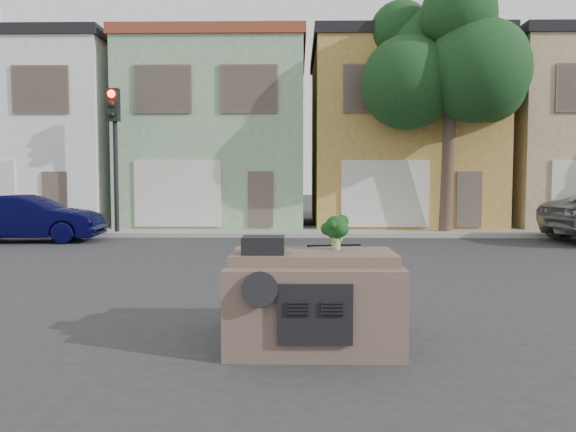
{
  "coord_description": "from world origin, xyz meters",
  "views": [
    {
      "loc": [
        -0.18,
        -9.77,
        1.98
      ],
      "look_at": [
        -0.37,
        0.5,
        1.3
      ],
      "focal_mm": 35.0,
      "sensor_mm": 36.0,
      "label": 1
    }
  ],
  "objects": [
    {
      "name": "car_dashboard",
      "position": [
        0.0,
        -3.0,
        0.56
      ],
      "size": [
        2.0,
        1.8,
        1.12
      ],
      "primitive_type": "cube",
      "color": "brown",
      "rests_on": "ground"
    },
    {
      "name": "ground_plane",
      "position": [
        0.0,
        0.0,
        0.0
      ],
      "size": [
        120.0,
        120.0,
        0.0
      ],
      "primitive_type": "plane",
      "color": "#303033",
      "rests_on": "ground"
    },
    {
      "name": "wiper_arm",
      "position": [
        0.28,
        -2.62,
        1.13
      ],
      "size": [
        0.69,
        0.15,
        0.02
      ],
      "primitive_type": "cube",
      "rotation": [
        0.0,
        0.0,
        0.17
      ],
      "color": "black",
      "rests_on": "car_dashboard"
    },
    {
      "name": "traffic_signal",
      "position": [
        -6.5,
        9.5,
        2.55
      ],
      "size": [
        0.4,
        0.4,
        5.1
      ],
      "primitive_type": "cube",
      "color": "black",
      "rests_on": "ground"
    },
    {
      "name": "broccoli",
      "position": [
        0.29,
        -2.94,
        1.33
      ],
      "size": [
        0.48,
        0.48,
        0.42
      ],
      "primitive_type": "cube",
      "rotation": [
        0.0,
        0.0,
        3.75
      ],
      "color": "black",
      "rests_on": "car_dashboard"
    },
    {
      "name": "tree_near",
      "position": [
        5.0,
        9.8,
        4.25
      ],
      "size": [
        4.4,
        4.0,
        8.5
      ],
      "primitive_type": "cube",
      "color": "#163A18",
      "rests_on": "ground"
    },
    {
      "name": "navy_sedan",
      "position": [
        -8.66,
        7.64,
        0.0
      ],
      "size": [
        4.57,
        1.88,
        1.47
      ],
      "primitive_type": "imported",
      "rotation": [
        0.0,
        0.0,
        1.64
      ],
      "color": "black",
      "rests_on": "ground"
    },
    {
      "name": "sidewalk",
      "position": [
        0.0,
        10.5,
        0.07
      ],
      "size": [
        40.0,
        3.0,
        0.15
      ],
      "primitive_type": "cube",
      "color": "gray",
      "rests_on": "ground"
    },
    {
      "name": "townhouse_tan",
      "position": [
        4.0,
        14.5,
        3.77
      ],
      "size": [
        7.2,
        8.2,
        7.55
      ],
      "primitive_type": "cube",
      "color": "#B48C42",
      "rests_on": "ground"
    },
    {
      "name": "townhouse_white",
      "position": [
        -11.0,
        14.5,
        3.77
      ],
      "size": [
        7.2,
        8.2,
        7.55
      ],
      "primitive_type": "cube",
      "color": "white",
      "rests_on": "ground"
    },
    {
      "name": "instrument_hump",
      "position": [
        -0.58,
        -3.35,
        1.22
      ],
      "size": [
        0.48,
        0.38,
        0.2
      ],
      "primitive_type": "cube",
      "color": "black",
      "rests_on": "car_dashboard"
    },
    {
      "name": "townhouse_beige",
      "position": [
        11.5,
        14.5,
        3.77
      ],
      "size": [
        7.2,
        8.2,
        7.55
      ],
      "primitive_type": "cube",
      "color": "tan",
      "rests_on": "ground"
    },
    {
      "name": "townhouse_mint",
      "position": [
        -3.5,
        14.5,
        3.77
      ],
      "size": [
        7.2,
        8.2,
        7.55
      ],
      "primitive_type": "cube",
      "color": "#85AB82",
      "rests_on": "ground"
    }
  ]
}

